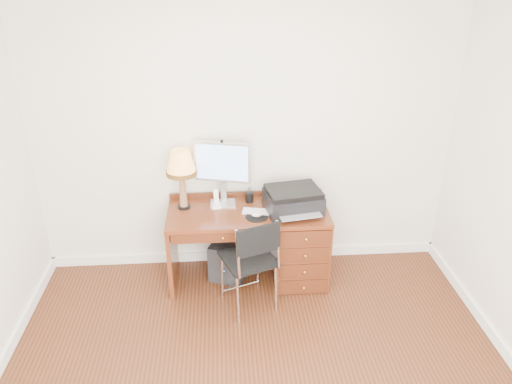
{
  "coord_description": "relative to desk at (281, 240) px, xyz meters",
  "views": [
    {
      "loc": [
        -0.22,
        -2.7,
        2.95
      ],
      "look_at": [
        0.06,
        1.2,
        1.04
      ],
      "focal_mm": 35.0,
      "sensor_mm": 36.0,
      "label": 1
    }
  ],
  "objects": [
    {
      "name": "keyboard",
      "position": [
        -0.18,
        -0.05,
        0.34
      ],
      "size": [
        0.41,
        0.19,
        0.02
      ],
      "primitive_type": "cube",
      "rotation": [
        0.0,
        0.0,
        -0.21
      ],
      "color": "white",
      "rests_on": "desk"
    },
    {
      "name": "equipment_box",
      "position": [
        -0.51,
        0.03,
        -0.22
      ],
      "size": [
        0.43,
        0.43,
        0.38
      ],
      "primitive_type": "cube",
      "rotation": [
        0.0,
        0.0,
        -0.4
      ],
      "color": "black",
      "rests_on": "ground"
    },
    {
      "name": "leg_lamp",
      "position": [
        -0.92,
        0.1,
        0.76
      ],
      "size": [
        0.28,
        0.28,
        0.58
      ],
      "color": "black",
      "rests_on": "desk"
    },
    {
      "name": "printer",
      "position": [
        0.1,
        -0.03,
        0.45
      ],
      "size": [
        0.56,
        0.47,
        0.22
      ],
      "rotation": [
        0.0,
        0.0,
        0.18
      ],
      "color": "black",
      "rests_on": "desk"
    },
    {
      "name": "mouse_pad",
      "position": [
        -0.25,
        -0.13,
        0.35
      ],
      "size": [
        0.21,
        0.21,
        0.04
      ],
      "color": "black",
      "rests_on": "desk"
    },
    {
      "name": "phone",
      "position": [
        -0.62,
        0.09,
        0.39
      ],
      "size": [
        0.1,
        0.1,
        0.18
      ],
      "rotation": [
        0.0,
        0.0,
        0.17
      ],
      "color": "white",
      "rests_on": "desk"
    },
    {
      "name": "chair",
      "position": [
        -0.34,
        -0.48,
        0.14
      ],
      "size": [
        0.56,
        0.57,
        0.92
      ],
      "rotation": [
        0.0,
        0.0,
        0.36
      ],
      "color": "black",
      "rests_on": "ground"
    },
    {
      "name": "monitor",
      "position": [
        -0.55,
        0.18,
        0.73
      ],
      "size": [
        0.53,
        0.23,
        0.62
      ],
      "rotation": [
        0.0,
        0.0,
        -0.25
      ],
      "color": "silver",
      "rests_on": "desk"
    },
    {
      "name": "pen_cup",
      "position": [
        -0.3,
        0.18,
        0.39
      ],
      "size": [
        0.08,
        0.08,
        0.1
      ],
      "primitive_type": "cylinder",
      "color": "black",
      "rests_on": "desk"
    },
    {
      "name": "room_shell",
      "position": [
        -0.32,
        -0.77,
        -0.36
      ],
      "size": [
        4.0,
        4.0,
        4.0
      ],
      "color": "silver",
      "rests_on": "ground"
    },
    {
      "name": "desk",
      "position": [
        0.0,
        0.0,
        0.0
      ],
      "size": [
        1.5,
        0.67,
        0.75
      ],
      "color": "#622914",
      "rests_on": "ground"
    }
  ]
}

